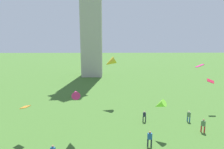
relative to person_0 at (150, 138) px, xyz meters
The scene contains 10 objects.
person_0 is the anchor object (origin of this frame).
person_1 9.25m from the person_0, 43.23° to the left, with size 0.44×0.49×1.63m.
person_2 6.51m from the person_0, 85.40° to the left, with size 0.48×0.33×1.58m.
person_3 8.01m from the person_0, 23.50° to the left, with size 0.52×0.52×1.79m.
kite_flying_0 16.02m from the person_0, 42.54° to the left, with size 1.28×0.90×0.72m.
kite_flying_1 10.05m from the person_0, 24.12° to the left, with size 0.87×0.63×0.45m.
kite_flying_2 4.15m from the person_0, 58.30° to the left, with size 1.88×1.72×1.52m.
kite_flying_3 9.79m from the person_0, 161.93° to the left, with size 1.30×1.73×1.21m.
kite_flying_4 16.00m from the person_0, 106.67° to the left, with size 2.29×1.43×2.03m.
kite_flying_5 14.47m from the person_0, behind, with size 1.32×1.20×0.41m.
Camera 1 is at (-1.24, -9.02, 12.33)m, focal length 33.19 mm.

